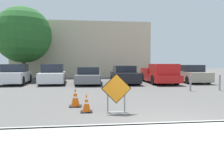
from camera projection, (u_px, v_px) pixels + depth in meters
The scene contains 16 objects.
ground_plane at pixel (120, 87), 15.62m from camera, with size 96.00×96.00×0.00m, color #565451.
sidewalk_strip at pixel (202, 140), 4.61m from camera, with size 26.34×2.21×0.14m.
curb_lip at pixel (179, 125), 5.70m from camera, with size 26.34×0.20×0.14m.
road_closed_sign at pixel (116, 92), 7.38m from camera, with size 1.03×0.20×1.34m.
traffic_cone_nearest at pixel (86, 103), 7.49m from camera, with size 0.40×0.40×0.63m.
traffic_cone_second at pixel (75, 97), 8.44m from camera, with size 0.47×0.47×0.74m.
parked_car_nearest at pixel (15, 75), 17.33m from camera, with size 2.06×4.20×1.59m.
parked_car_second at pixel (53, 75), 17.84m from camera, with size 2.14×4.73×1.59m.
parked_car_third at pixel (89, 76), 17.56m from camera, with size 2.19×4.78×1.36m.
parked_car_fourth at pixel (124, 75), 18.02m from camera, with size 1.97×4.58×1.46m.
pickup_truck at pixel (160, 75), 17.97m from camera, with size 2.20×5.58×1.62m.
parked_car_fifth at pixel (191, 74), 18.77m from camera, with size 2.07×4.30×1.52m.
bollard_nearest at pixel (190, 82), 13.07m from camera, with size 0.12×0.12×1.01m.
bollard_second at pixel (220, 82), 13.30m from camera, with size 0.12×0.12×1.00m.
building_facade_backdrop at pixel (82, 50), 27.29m from camera, with size 16.04×5.00×6.49m.
street_tree_behind_lot at pixel (23, 35), 21.45m from camera, with size 5.51×5.51×7.20m.
Camera 1 is at (-2.44, -5.37, 1.69)m, focal length 35.00 mm.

